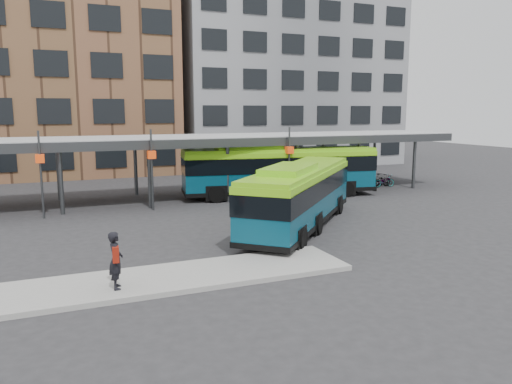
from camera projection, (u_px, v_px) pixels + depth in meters
name	position (u px, v px, depth m)	size (l,w,h in m)	color
ground	(266.00, 245.00, 21.99)	(120.00, 120.00, 0.00)	#28282B
boarding_island	(155.00, 280.00, 17.14)	(14.00, 3.00, 0.18)	gray
canopy	(186.00, 140.00, 33.04)	(40.00, 6.53, 4.80)	#999B9E
building_brick	(23.00, 53.00, 45.46)	(26.00, 14.00, 22.00)	brown
building_grey	(280.00, 73.00, 55.61)	(24.00, 14.00, 20.00)	slate
bus_front	(300.00, 193.00, 25.07)	(10.14, 10.54, 3.33)	#073D52
bus_rear	(279.00, 169.00, 34.09)	(13.43, 4.86, 3.63)	#073D52
pedestrian	(116.00, 260.00, 15.95)	(0.51, 0.73, 1.88)	black
bike_rack	(364.00, 182.00, 38.02)	(6.03, 1.36, 1.06)	slate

